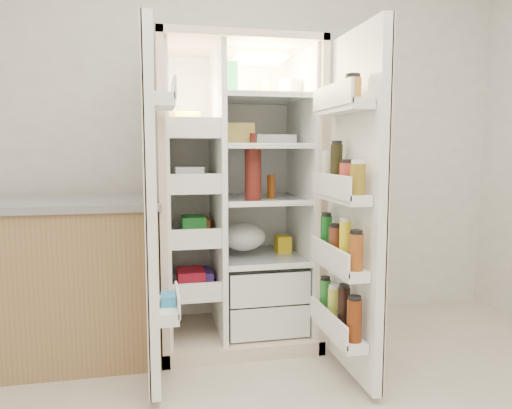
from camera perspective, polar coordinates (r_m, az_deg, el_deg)
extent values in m
cube|color=silver|center=(3.32, -3.87, 9.42)|extent=(4.00, 0.02, 2.70)
cube|color=beige|center=(3.26, -3.40, 1.56)|extent=(0.92, 0.04, 1.80)
cube|color=beige|center=(2.89, -11.04, 0.83)|extent=(0.04, 0.70, 1.80)
cube|color=beige|center=(3.04, 5.79, 1.18)|extent=(0.04, 0.70, 1.80)
cube|color=beige|center=(2.98, -2.50, 18.11)|extent=(0.92, 0.70, 0.04)
cube|color=beige|center=(3.13, -2.34, -14.83)|extent=(0.92, 0.70, 0.08)
cube|color=white|center=(3.23, -3.32, 1.87)|extent=(0.84, 0.02, 1.68)
cube|color=white|center=(2.89, -10.45, 1.24)|extent=(0.02, 0.62, 1.68)
cube|color=white|center=(3.03, 5.25, 1.55)|extent=(0.02, 0.62, 1.68)
cube|color=white|center=(2.92, -4.55, 1.37)|extent=(0.03, 0.62, 1.68)
cube|color=white|center=(3.10, 0.61, -12.25)|extent=(0.47, 0.52, 0.19)
cube|color=white|center=(3.04, 0.61, -8.67)|extent=(0.47, 0.52, 0.19)
cube|color=#FFD18C|center=(3.05, 0.34, 16.71)|extent=(0.30, 0.30, 0.02)
cube|color=white|center=(3.00, -7.42, -9.59)|extent=(0.28, 0.58, 0.02)
cube|color=white|center=(2.94, -7.51, -3.95)|extent=(0.28, 0.58, 0.02)
cube|color=white|center=(2.90, -7.59, 1.89)|extent=(0.28, 0.58, 0.02)
cube|color=white|center=(2.89, -7.68, 7.83)|extent=(0.28, 0.58, 0.02)
cube|color=silver|center=(3.02, 0.53, -6.11)|extent=(0.49, 0.58, 0.01)
cube|color=silver|center=(2.97, 0.54, 0.70)|extent=(0.49, 0.58, 0.01)
cube|color=silver|center=(2.95, 0.55, 6.89)|extent=(0.49, 0.58, 0.02)
cube|color=silver|center=(2.97, 0.55, 12.31)|extent=(0.49, 0.58, 0.02)
cube|color=red|center=(2.99, -7.44, -8.48)|extent=(0.16, 0.20, 0.10)
cube|color=green|center=(2.92, -7.53, -2.60)|extent=(0.14, 0.18, 0.12)
cube|color=white|center=(2.89, -7.61, 2.78)|extent=(0.20, 0.22, 0.07)
cube|color=gold|center=(2.89, -7.71, 9.42)|extent=(0.15, 0.16, 0.14)
cube|color=#503297|center=(2.99, -7.44, -8.58)|extent=(0.18, 0.20, 0.09)
cube|color=#B84D20|center=(2.93, -7.52, -2.80)|extent=(0.14, 0.18, 0.10)
cube|color=white|center=(2.89, -7.61, 3.28)|extent=(0.16, 0.16, 0.12)
sphere|color=orange|center=(3.02, -1.43, -13.96)|extent=(0.07, 0.07, 0.07)
sphere|color=orange|center=(3.07, 0.12, -13.59)|extent=(0.07, 0.07, 0.07)
sphere|color=orange|center=(3.06, 2.17, -13.69)|extent=(0.07, 0.07, 0.07)
sphere|color=orange|center=(3.16, -1.00, -13.03)|extent=(0.07, 0.07, 0.07)
sphere|color=orange|center=(3.16, 0.90, -13.02)|extent=(0.07, 0.07, 0.07)
sphere|color=orange|center=(3.14, 2.89, -13.12)|extent=(0.07, 0.07, 0.07)
ellipsoid|color=#326822|center=(3.05, 0.53, -8.30)|extent=(0.26, 0.24, 0.11)
cylinder|color=#511711|center=(2.78, -0.36, 3.52)|extent=(0.09, 0.09, 0.29)
cylinder|color=#72340C|center=(2.92, 1.79, 2.13)|extent=(0.05, 0.05, 0.14)
cube|color=#217B4B|center=(2.90, -2.94, 14.53)|extent=(0.07, 0.07, 0.20)
cylinder|color=white|center=(2.99, 3.91, 13.43)|extent=(0.12, 0.12, 0.11)
cylinder|color=#BE792B|center=(3.00, 1.11, 13.34)|extent=(0.08, 0.08, 0.10)
cube|color=white|center=(2.95, 2.25, 7.62)|extent=(0.24, 0.10, 0.06)
cube|color=#A38B41|center=(2.84, -2.38, 8.30)|extent=(0.20, 0.11, 0.12)
ellipsoid|color=silver|center=(2.98, -1.46, -4.49)|extent=(0.27, 0.24, 0.17)
cube|color=yellow|center=(3.10, 3.18, -4.66)|extent=(0.09, 0.11, 0.11)
cube|color=white|center=(2.34, -12.22, -0.49)|extent=(0.05, 0.40, 1.72)
cube|color=beige|center=(2.35, -12.83, -0.51)|extent=(0.01, 0.40, 1.72)
cube|color=white|center=(2.46, -10.26, -12.11)|extent=(0.09, 0.32, 0.06)
cube|color=white|center=(2.34, -10.76, 11.79)|extent=(0.09, 0.32, 0.06)
cube|color=#338CCC|center=(2.45, -10.27, -11.45)|extent=(0.07, 0.12, 0.10)
cube|color=white|center=(2.47, 11.71, -0.15)|extent=(0.05, 0.58, 1.72)
cube|color=beige|center=(2.48, 12.24, -0.13)|extent=(0.01, 0.58, 1.72)
cube|color=white|center=(2.59, 9.59, -14.43)|extent=(0.11, 0.50, 0.05)
cube|color=white|center=(2.48, 9.74, -7.08)|extent=(0.11, 0.50, 0.05)
cube|color=white|center=(2.43, 9.90, 0.98)|extent=(0.11, 0.50, 0.05)
cube|color=white|center=(2.42, 10.10, 11.14)|extent=(0.11, 0.50, 0.05)
cylinder|color=#66260B|center=(2.37, 11.49, -13.23)|extent=(0.07, 0.07, 0.20)
cylinder|color=black|center=(2.48, 10.27, -12.06)|extent=(0.06, 0.06, 0.22)
cylinder|color=#C0C642|center=(2.60, 9.14, -11.62)|extent=(0.06, 0.06, 0.18)
cylinder|color=#297D2F|center=(2.71, 8.13, -10.71)|extent=(0.06, 0.06, 0.19)
cylinder|color=brown|center=(2.28, 11.68, -5.51)|extent=(0.07, 0.07, 0.17)
cylinder|color=yellow|center=(2.39, 10.43, -4.43)|extent=(0.06, 0.06, 0.21)
cylinder|color=maroon|center=(2.52, 9.28, -4.46)|extent=(0.07, 0.07, 0.16)
cylinder|color=#16621F|center=(2.63, 8.25, -3.51)|extent=(0.06, 0.06, 0.20)
cylinder|color=olive|center=(2.24, 11.87, 2.91)|extent=(0.07, 0.07, 0.14)
cylinder|color=#A6362A|center=(2.36, 10.58, 3.11)|extent=(0.07, 0.07, 0.14)
cylinder|color=black|center=(2.47, 9.44, 4.34)|extent=(0.06, 0.06, 0.23)
cylinder|color=beige|center=(2.60, 8.37, 3.90)|extent=(0.06, 0.06, 0.18)
cylinder|color=#AC712B|center=(2.32, 11.29, 13.19)|extent=(0.08, 0.08, 0.10)
cube|color=olive|center=(2.98, -23.15, -8.57)|extent=(1.20, 0.62, 0.86)
cube|color=gray|center=(2.90, -23.54, 0.08)|extent=(1.24, 0.66, 0.04)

